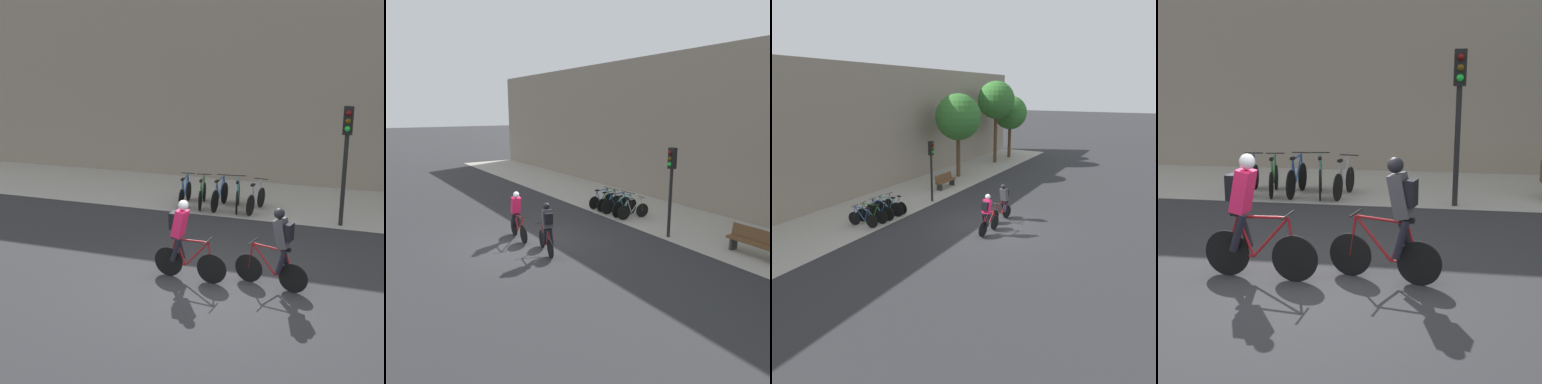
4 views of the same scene
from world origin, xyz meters
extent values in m
plane|color=#2B2B2D|center=(0.00, 0.00, 0.00)|extent=(200.00, 200.00, 0.00)
cube|color=#A39E93|center=(0.00, 6.75, 0.00)|extent=(44.00, 4.50, 0.01)
cube|color=gray|center=(0.00, 9.30, 3.72)|extent=(44.00, 0.60, 7.44)
cylinder|color=black|center=(-0.16, -0.01, 0.33)|extent=(0.67, 0.09, 0.67)
cylinder|color=black|center=(-1.17, 0.08, 0.33)|extent=(0.67, 0.09, 0.67)
cylinder|color=maroon|center=(-0.50, 0.02, 0.61)|extent=(0.56, 0.09, 0.62)
cylinder|color=maroon|center=(-0.87, 0.05, 0.60)|extent=(0.26, 0.06, 0.58)
cylinder|color=maroon|center=(-0.61, 0.03, 0.90)|extent=(0.75, 0.10, 0.07)
cylinder|color=maroon|center=(-0.96, 0.06, 0.32)|extent=(0.41, 0.07, 0.05)
cylinder|color=maroon|center=(-1.08, 0.07, 0.61)|extent=(0.21, 0.05, 0.56)
cylinder|color=maroon|center=(-0.20, 0.00, 0.62)|extent=(0.12, 0.05, 0.58)
cylinder|color=black|center=(-0.24, 0.00, 0.95)|extent=(0.07, 0.46, 0.03)
cube|color=black|center=(-0.98, 0.06, 0.92)|extent=(0.21, 0.10, 0.06)
cube|color=#EA1E56|center=(-0.89, 0.06, 1.25)|extent=(0.35, 0.35, 0.63)
sphere|color=silver|center=(-0.81, 0.05, 1.66)|extent=(0.24, 0.24, 0.22)
cylinder|color=black|center=(-0.94, -0.05, 0.68)|extent=(0.28, 0.13, 0.56)
cylinder|color=black|center=(-0.93, 0.17, 0.68)|extent=(0.25, 0.13, 0.56)
cube|color=black|center=(-1.02, 0.07, 1.30)|extent=(0.16, 0.27, 0.36)
cylinder|color=black|center=(0.57, 0.34, 0.31)|extent=(0.62, 0.17, 0.63)
cylinder|color=black|center=(1.55, 0.12, 0.31)|extent=(0.62, 0.17, 0.63)
cylinder|color=maroon|center=(0.90, 0.27, 0.60)|extent=(0.55, 0.16, 0.62)
cylinder|color=maroon|center=(1.27, 0.18, 0.58)|extent=(0.26, 0.10, 0.58)
cylinder|color=maroon|center=(1.01, 0.24, 0.88)|extent=(0.74, 0.20, 0.07)
cylinder|color=maroon|center=(1.35, 0.16, 0.31)|extent=(0.40, 0.12, 0.05)
cylinder|color=maroon|center=(1.46, 0.14, 0.59)|extent=(0.21, 0.08, 0.56)
cylinder|color=maroon|center=(0.61, 0.33, 0.60)|extent=(0.12, 0.06, 0.58)
cylinder|color=black|center=(0.65, 0.32, 0.93)|extent=(0.13, 0.45, 0.03)
cube|color=black|center=(1.37, 0.16, 0.90)|extent=(0.21, 0.12, 0.06)
cube|color=#3D3D42|center=(1.28, 0.18, 1.23)|extent=(0.38, 0.38, 0.63)
sphere|color=black|center=(1.20, 0.20, 1.64)|extent=(0.26, 0.26, 0.22)
cylinder|color=black|center=(1.35, 0.28, 0.66)|extent=(0.29, 0.17, 0.56)
cylinder|color=black|center=(1.30, 0.06, 0.66)|extent=(0.26, 0.16, 0.56)
cube|color=black|center=(1.41, 0.15, 1.28)|extent=(0.19, 0.28, 0.36)
cylinder|color=black|center=(-2.72, 5.84, 0.31)|extent=(0.10, 0.62, 0.62)
cylinder|color=black|center=(-2.62, 4.88, 0.31)|extent=(0.10, 0.62, 0.62)
cylinder|color=#1E478C|center=(-2.68, 5.52, 0.59)|extent=(0.09, 0.53, 0.62)
cylinder|color=#1E478C|center=(-2.65, 5.16, 0.58)|extent=(0.06, 0.25, 0.58)
cylinder|color=#1E478C|center=(-2.67, 5.41, 0.88)|extent=(0.11, 0.72, 0.07)
cylinder|color=#1E478C|center=(-2.64, 5.08, 0.30)|extent=(0.07, 0.39, 0.05)
cylinder|color=#1E478C|center=(-2.63, 4.97, 0.59)|extent=(0.05, 0.21, 0.56)
cylinder|color=#1E478C|center=(-2.71, 5.81, 0.60)|extent=(0.05, 0.12, 0.58)
cylinder|color=black|center=(-2.71, 5.77, 0.93)|extent=(0.46, 0.07, 0.03)
cube|color=black|center=(-2.64, 5.06, 0.90)|extent=(0.10, 0.21, 0.06)
cylinder|color=black|center=(-2.18, 5.87, 0.32)|extent=(0.15, 0.63, 0.63)
cylinder|color=black|center=(-2.00, 4.86, 0.32)|extent=(0.15, 0.63, 0.63)
cylinder|color=#2D6B33|center=(-2.12, 5.52, 0.60)|extent=(0.14, 0.56, 0.62)
cylinder|color=#2D6B33|center=(-2.05, 5.15, 0.58)|extent=(0.09, 0.26, 0.58)
cylinder|color=#2D6B33|center=(-2.10, 5.41, 0.88)|extent=(0.17, 0.75, 0.07)
cylinder|color=#2D6B33|center=(-2.04, 5.06, 0.31)|extent=(0.10, 0.41, 0.05)
cylinder|color=#2D6B33|center=(-2.02, 4.95, 0.59)|extent=(0.07, 0.22, 0.56)
cylinder|color=#2D6B33|center=(-2.18, 5.83, 0.61)|extent=(0.06, 0.12, 0.59)
cylinder|color=black|center=(-2.17, 5.79, 0.94)|extent=(0.46, 0.11, 0.03)
cube|color=black|center=(-2.03, 5.04, 0.91)|extent=(0.11, 0.21, 0.06)
cylinder|color=black|center=(-1.51, 5.88, 0.35)|extent=(0.05, 0.69, 0.69)
cylinder|color=black|center=(-1.53, 4.85, 0.35)|extent=(0.05, 0.69, 0.69)
cylinder|color=#1E478C|center=(-1.52, 5.53, 0.63)|extent=(0.05, 0.56, 0.62)
cylinder|color=#1E478C|center=(-1.52, 5.15, 0.61)|extent=(0.05, 0.26, 0.58)
cylinder|color=#1E478C|center=(-1.52, 5.42, 0.91)|extent=(0.06, 0.76, 0.07)
cylinder|color=#1E478C|center=(-1.53, 5.06, 0.34)|extent=(0.04, 0.41, 0.05)
cylinder|color=#1E478C|center=(-1.53, 4.94, 0.62)|extent=(0.04, 0.22, 0.56)
cylinder|color=#1E478C|center=(-1.51, 5.84, 0.64)|extent=(0.04, 0.12, 0.59)
cylinder|color=black|center=(-1.51, 5.80, 0.97)|extent=(0.46, 0.04, 0.03)
cube|color=black|center=(-1.53, 5.04, 0.94)|extent=(0.08, 0.20, 0.06)
cylinder|color=black|center=(-1.04, 5.85, 0.36)|extent=(0.17, 0.71, 0.72)
cylinder|color=black|center=(-0.85, 4.88, 0.36)|extent=(0.17, 0.71, 0.72)
cylinder|color=teal|center=(-0.97, 5.52, 0.64)|extent=(0.14, 0.55, 0.62)
cylinder|color=teal|center=(-0.90, 5.16, 0.62)|extent=(0.09, 0.26, 0.58)
cylinder|color=teal|center=(-0.95, 5.41, 0.92)|extent=(0.18, 0.73, 0.07)
cylinder|color=teal|center=(-0.89, 5.07, 0.35)|extent=(0.11, 0.40, 0.05)
cylinder|color=teal|center=(-0.87, 4.96, 0.63)|extent=(0.07, 0.21, 0.56)
cylinder|color=teal|center=(-1.03, 5.81, 0.65)|extent=(0.06, 0.12, 0.58)
cylinder|color=black|center=(-1.02, 5.78, 0.98)|extent=(0.46, 0.11, 0.03)
cube|color=black|center=(-0.88, 5.05, 0.95)|extent=(0.12, 0.21, 0.06)
cylinder|color=black|center=(-0.31, 5.84, 0.32)|extent=(0.12, 0.63, 0.63)
cylinder|color=black|center=(-0.44, 4.89, 0.32)|extent=(0.12, 0.63, 0.63)
cylinder|color=#99999E|center=(-0.35, 5.52, 0.60)|extent=(0.11, 0.53, 0.62)
cylinder|color=#99999E|center=(-0.40, 5.16, 0.58)|extent=(0.07, 0.25, 0.58)
cylinder|color=#99999E|center=(-0.36, 5.41, 0.88)|extent=(0.14, 0.71, 0.07)
cylinder|color=#99999E|center=(-0.41, 5.08, 0.31)|extent=(0.08, 0.39, 0.05)
cylinder|color=#99999E|center=(-0.42, 4.97, 0.59)|extent=(0.06, 0.21, 0.56)
cylinder|color=#99999E|center=(-0.31, 5.80, 0.61)|extent=(0.05, 0.12, 0.58)
cylinder|color=black|center=(-0.32, 5.76, 0.94)|extent=(0.46, 0.09, 0.03)
cube|color=black|center=(-0.41, 5.06, 0.91)|extent=(0.11, 0.21, 0.06)
cylinder|color=black|center=(2.18, 4.84, 1.67)|extent=(0.12, 0.12, 3.35)
cube|color=black|center=(2.18, 4.84, 2.97)|extent=(0.26, 0.20, 0.76)
sphere|color=#590C0C|center=(2.18, 4.72, 3.18)|extent=(0.15, 0.15, 0.15)
sphere|color=#4C380A|center=(2.18, 4.72, 2.97)|extent=(0.15, 0.15, 0.15)
sphere|color=green|center=(2.18, 4.72, 2.76)|extent=(0.15, 0.15, 0.15)
cube|color=brown|center=(5.08, 5.71, 0.45)|extent=(1.88, 0.40, 0.08)
cube|color=brown|center=(5.08, 5.89, 0.69)|extent=(1.88, 0.12, 0.40)
cube|color=#2D2D2D|center=(4.33, 5.71, 0.23)|extent=(0.08, 0.36, 0.45)
cube|color=#2D2D2D|center=(5.84, 5.71, 0.23)|extent=(0.08, 0.36, 0.45)
cylinder|color=#4C3823|center=(8.31, 6.64, 1.58)|extent=(0.28, 0.28, 3.16)
sphere|color=#33702D|center=(8.31, 6.64, 4.19)|extent=(3.18, 3.18, 3.18)
cylinder|color=#4C3823|center=(14.51, 6.57, 2.10)|extent=(0.28, 0.28, 4.21)
sphere|color=#33702D|center=(14.51, 6.57, 5.20)|extent=(3.05, 3.05, 3.05)
cylinder|color=#4C3823|center=(17.54, 6.50, 1.54)|extent=(0.28, 0.28, 3.07)
sphere|color=#33702D|center=(17.54, 6.50, 4.04)|extent=(2.97, 2.97, 2.97)
camera|label=1|loc=(2.86, -10.07, 4.90)|focal=50.00mm
camera|label=2|loc=(11.46, -5.40, 4.66)|focal=35.00mm
camera|label=3|loc=(-14.45, -6.29, 5.95)|focal=35.00mm
camera|label=4|loc=(1.70, -6.81, 2.81)|focal=50.00mm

